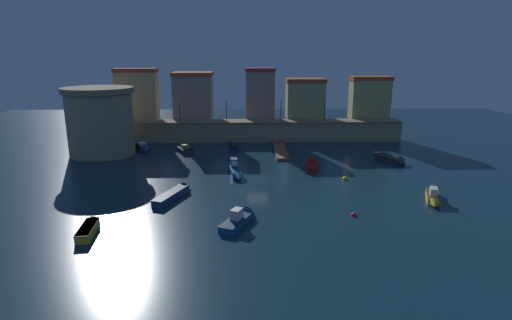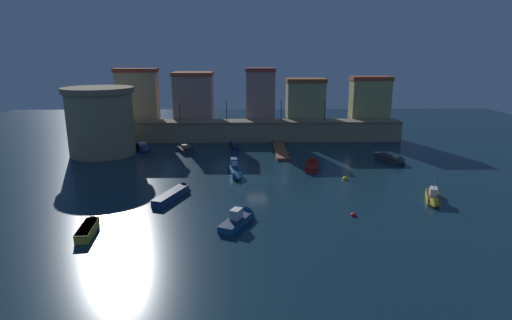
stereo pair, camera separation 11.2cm
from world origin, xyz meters
name	(u,v)px [view 2 (the right image)]	position (x,y,z in m)	size (l,w,h in m)	color
ground_plane	(257,180)	(0.00, 0.00, 0.00)	(131.27, 131.27, 0.00)	#112D3D
quay_wall	(254,131)	(0.00, 23.76, 1.80)	(51.67, 4.07, 3.57)	#9E8966
old_town_backdrop	(247,96)	(-1.26, 27.87, 7.52)	(49.94, 6.14, 9.22)	tan
fortress_tower	(101,121)	(-23.48, 14.04, 5.18)	(10.47, 10.47, 10.23)	#9E8966
pier_dock	(280,150)	(4.10, 15.54, 0.19)	(1.93, 12.68, 0.70)	brown
quay_lamp_0	(180,108)	(-12.98, 23.76, 5.79)	(0.32, 0.32, 3.31)	black
quay_lamp_1	(227,107)	(-4.80, 23.76, 5.95)	(0.32, 0.32, 3.59)	black
quay_lamp_2	(281,107)	(4.80, 23.76, 5.93)	(0.32, 0.32, 3.55)	black
quay_lamp_3	(325,106)	(12.54, 23.76, 6.05)	(0.32, 0.32, 3.78)	black
moored_boat_0	(234,145)	(-3.44, 17.82, 0.42)	(1.88, 7.14, 1.61)	navy
moored_boat_1	(235,171)	(-2.74, 2.23, 0.58)	(2.15, 6.43, 2.05)	#195689
moored_boat_2	(240,217)	(-1.85, -12.90, 0.42)	(3.76, 5.94, 1.93)	#195689
moored_boat_3	(144,148)	(-17.81, 16.18, 0.35)	(3.70, 4.91, 1.76)	navy
moored_boat_4	(184,149)	(-11.22, 15.50, 0.44)	(3.26, 4.67, 1.77)	#333338
moored_boat_5	(312,165)	(7.74, 5.98, 0.31)	(2.67, 5.65, 1.52)	red
moored_boat_6	(394,160)	(19.74, 7.96, 0.39)	(3.72, 5.63, 1.61)	#333338
moored_boat_7	(89,227)	(-15.10, -14.82, 0.42)	(1.62, 5.23, 1.07)	gold
moored_boat_8	(175,193)	(-9.13, -5.73, 0.40)	(3.66, 7.23, 1.17)	navy
moored_boat_9	(433,198)	(18.35, -8.09, 0.45)	(2.94, 5.31, 2.73)	gold
mooring_buoy_0	(353,216)	(9.04, -11.69, 0.00)	(0.59, 0.59, 0.59)	red
mooring_buoy_1	(345,179)	(10.95, 0.05, 0.00)	(0.73, 0.73, 0.73)	yellow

